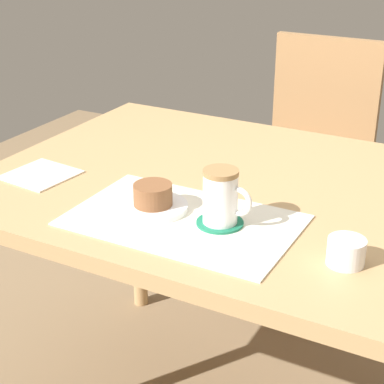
{
  "coord_description": "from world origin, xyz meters",
  "views": [
    {
      "loc": [
        0.58,
        -1.26,
        1.34
      ],
      "look_at": [
        -0.0,
        -0.19,
        0.79
      ],
      "focal_mm": 60.0,
      "sensor_mm": 36.0,
      "label": 1
    }
  ],
  "objects_px": {
    "wooden_chair": "(311,158)",
    "coffee_mug": "(222,197)",
    "dining_table": "(230,212)",
    "pastry": "(153,195)",
    "pastry_plate": "(153,207)",
    "sugar_bowl": "(346,252)"
  },
  "relations": [
    {
      "from": "wooden_chair",
      "to": "coffee_mug",
      "type": "xyz_separation_m",
      "value": [
        0.14,
        -1.04,
        0.3
      ]
    },
    {
      "from": "dining_table",
      "to": "coffee_mug",
      "type": "bearing_deg",
      "value": -69.68
    },
    {
      "from": "dining_table",
      "to": "coffee_mug",
      "type": "height_order",
      "value": "coffee_mug"
    },
    {
      "from": "dining_table",
      "to": "pastry",
      "type": "bearing_deg",
      "value": -109.83
    },
    {
      "from": "pastry_plate",
      "to": "sugar_bowl",
      "type": "relative_size",
      "value": 2.12
    },
    {
      "from": "pastry_plate",
      "to": "sugar_bowl",
      "type": "xyz_separation_m",
      "value": [
        0.42,
        -0.02,
        0.02
      ]
    },
    {
      "from": "dining_table",
      "to": "coffee_mug",
      "type": "distance_m",
      "value": 0.27
    },
    {
      "from": "coffee_mug",
      "to": "sugar_bowl",
      "type": "xyz_separation_m",
      "value": [
        0.26,
        -0.03,
        -0.04
      ]
    },
    {
      "from": "wooden_chair",
      "to": "pastry_plate",
      "type": "distance_m",
      "value": 1.07
    },
    {
      "from": "pastry_plate",
      "to": "sugar_bowl",
      "type": "bearing_deg",
      "value": -2.78
    },
    {
      "from": "pastry",
      "to": "sugar_bowl",
      "type": "relative_size",
      "value": 1.19
    },
    {
      "from": "pastry",
      "to": "coffee_mug",
      "type": "xyz_separation_m",
      "value": [
        0.16,
        0.01,
        0.03
      ]
    },
    {
      "from": "coffee_mug",
      "to": "pastry_plate",
      "type": "bearing_deg",
      "value": -177.5
    },
    {
      "from": "coffee_mug",
      "to": "sugar_bowl",
      "type": "bearing_deg",
      "value": -5.91
    },
    {
      "from": "wooden_chair",
      "to": "pastry_plate",
      "type": "bearing_deg",
      "value": 89.23
    },
    {
      "from": "wooden_chair",
      "to": "pastry",
      "type": "height_order",
      "value": "wooden_chair"
    },
    {
      "from": "dining_table",
      "to": "sugar_bowl",
      "type": "distance_m",
      "value": 0.43
    },
    {
      "from": "pastry",
      "to": "coffee_mug",
      "type": "height_order",
      "value": "coffee_mug"
    },
    {
      "from": "wooden_chair",
      "to": "sugar_bowl",
      "type": "height_order",
      "value": "wooden_chair"
    },
    {
      "from": "sugar_bowl",
      "to": "pastry_plate",
      "type": "bearing_deg",
      "value": 177.22
    },
    {
      "from": "sugar_bowl",
      "to": "dining_table",
      "type": "bearing_deg",
      "value": 145.11
    },
    {
      "from": "pastry_plate",
      "to": "pastry",
      "type": "height_order",
      "value": "pastry"
    }
  ]
}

